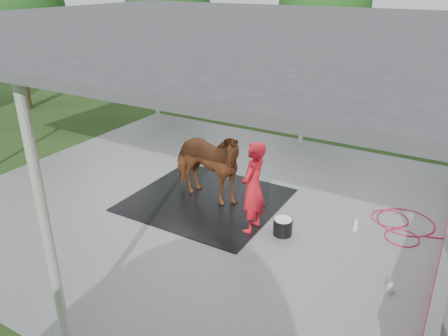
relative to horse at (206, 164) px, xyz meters
The scene contains 11 objects.
ground 1.10m from the horse, ahead, with size 100.00×100.00×0.00m, color #1E3814.
concrete_slab 1.07m from the horse, ahead, with size 12.00×10.00×0.05m, color slate.
pavilion_structure 3.04m from the horse, ahead, with size 12.60×10.60×4.05m.
tree_belt 3.09m from the horse, 50.49° to the left, with size 28.00×28.00×5.80m.
rubber_mat 0.91m from the horse, ahead, with size 3.35×3.14×0.03m, color black.
horse is the anchor object (origin of this frame).
handler 1.64m from the horse, 22.03° to the right, with size 0.71×0.47×1.95m, color red.
wash_bucket 2.31m from the horse, 12.16° to the right, with size 0.39×0.39×0.36m.
soap_bottle_a 3.51m from the horse, ahead, with size 0.12×0.12×0.31m, color silver.
soap_bottle_b 4.65m from the horse, 15.24° to the right, with size 0.09×0.10×0.21m, color #338CD8.
hose_coil 4.45m from the horse, 15.67° to the left, with size 2.49×1.62×0.02m.
Camera 1 is at (4.46, -7.73, 4.91)m, focal length 35.00 mm.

